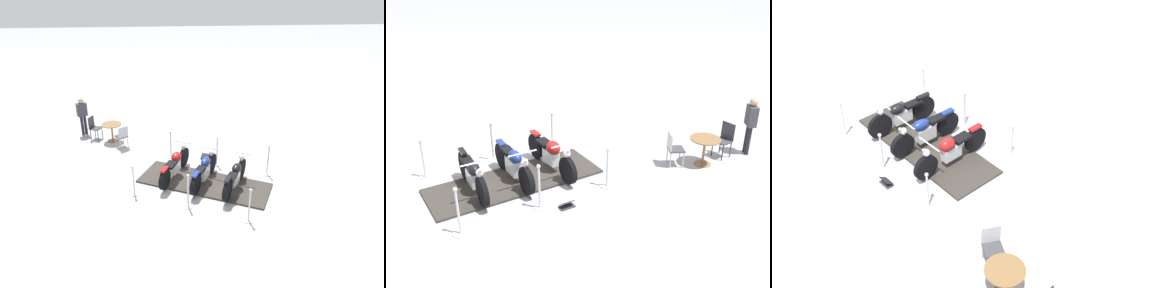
# 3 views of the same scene
# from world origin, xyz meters

# --- Properties ---
(ground_plane) EXTENTS (80.00, 80.00, 0.00)m
(ground_plane) POSITION_xyz_m (0.00, 0.00, 0.00)
(ground_plane) COLOR #B2B2B7
(display_platform) EXTENTS (3.23, 4.48, 0.06)m
(display_platform) POSITION_xyz_m (0.00, 0.00, 0.03)
(display_platform) COLOR #38332D
(display_platform) RESTS_ON ground_plane
(motorcycle_black) EXTENTS (1.91, 1.16, 1.03)m
(motorcycle_black) POSITION_xyz_m (0.43, 0.94, 0.51)
(motorcycle_black) COLOR black
(motorcycle_black) RESTS_ON display_platform
(motorcycle_navy) EXTENTS (1.98, 1.14, 0.99)m
(motorcycle_navy) POSITION_xyz_m (-0.02, 0.01, 0.50)
(motorcycle_navy) COLOR black
(motorcycle_navy) RESTS_ON display_platform
(motorcycle_maroon) EXTENTS (2.15, 1.18, 0.99)m
(motorcycle_maroon) POSITION_xyz_m (-0.49, -0.91, 0.51)
(motorcycle_maroon) COLOR black
(motorcycle_maroon) RESTS_ON display_platform
(stanchion_left_front) EXTENTS (0.29, 0.29, 1.06)m
(stanchion_left_front) POSITION_xyz_m (2.03, 1.02, 0.38)
(stanchion_left_front) COLOR silver
(stanchion_left_front) RESTS_ON ground_plane
(stanchion_left_rear) EXTENTS (0.29, 0.29, 1.02)m
(stanchion_left_rear) POSITION_xyz_m (0.43, -2.23, 0.35)
(stanchion_left_rear) COLOR silver
(stanchion_left_rear) RESTS_ON ground_plane
(stanchion_right_front) EXTENTS (0.34, 0.34, 1.11)m
(stanchion_right_front) POSITION_xyz_m (-0.43, 2.23, 0.35)
(stanchion_right_front) COLOR silver
(stanchion_right_front) RESTS_ON ground_plane
(stanchion_right_rear) EXTENTS (0.34, 0.34, 1.05)m
(stanchion_right_rear) POSITION_xyz_m (-2.03, -1.02, 0.32)
(stanchion_right_rear) COLOR silver
(stanchion_right_rear) RESTS_ON ground_plane
(stanchion_right_mid) EXTENTS (0.29, 0.29, 1.10)m
(stanchion_right_mid) POSITION_xyz_m (-1.23, 0.61, 0.39)
(stanchion_right_mid) COLOR silver
(stanchion_right_mid) RESTS_ON ground_plane
(stanchion_left_mid) EXTENTS (0.29, 0.29, 1.11)m
(stanchion_left_mid) POSITION_xyz_m (1.23, -0.61, 0.39)
(stanchion_left_mid) COLOR silver
(stanchion_left_mid) RESTS_ON ground_plane
(info_placard) EXTENTS (0.34, 0.41, 0.19)m
(info_placard) POSITION_xyz_m (-1.71, 0.26, 0.05)
(info_placard) COLOR #333338
(info_placard) RESTS_ON ground_plane
(cafe_table) EXTENTS (0.79, 0.79, 0.75)m
(cafe_table) POSITION_xyz_m (-3.63, -3.37, 0.57)
(cafe_table) COLOR olive
(cafe_table) RESTS_ON ground_plane
(cafe_chair_near_table) EXTENTS (0.52, 0.52, 0.96)m
(cafe_chair_near_table) POSITION_xyz_m (-3.94, -4.14, 0.54)
(cafe_chair_near_table) COLOR #2D2D33
(cafe_chair_near_table) RESTS_ON ground_plane
(cafe_chair_across_table) EXTENTS (0.56, 0.56, 0.91)m
(cafe_chair_across_table) POSITION_xyz_m (-2.96, -2.89, 0.53)
(cafe_chair_across_table) COLOR #B7B7BC
(cafe_chair_across_table) RESTS_ON ground_plane
(bystander_person) EXTENTS (0.39, 0.46, 1.62)m
(bystander_person) POSITION_xyz_m (-4.43, -4.66, 0.97)
(bystander_person) COLOR #23232D
(bystander_person) RESTS_ON ground_plane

